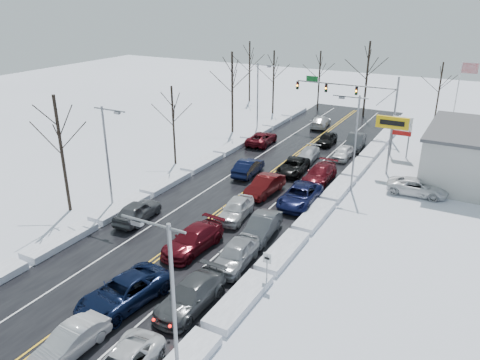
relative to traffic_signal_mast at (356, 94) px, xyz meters
The scene contains 43 objects.
ground 28.73m from the traffic_signal_mast, 97.02° to the right, with size 160.00×160.00×0.00m, color silver.
road_surface 26.78m from the traffic_signal_mast, 97.55° to the right, with size 14.00×84.00×0.01m, color black.
snow_bank_left 28.77m from the traffic_signal_mast, 113.03° to the right, with size 1.71×72.00×0.52m, color white.
snow_bank_right 26.88m from the traffic_signal_mast, 80.92° to the right, with size 1.71×72.00×0.52m, color white.
traffic_signal_mast is the anchor object (origin of this frame).
tires_plus_sign 13.92m from the traffic_signal_mast, 59.54° to the right, with size 3.20×0.34×6.00m.
used_vehicles_sign 9.50m from the traffic_signal_mast, 40.34° to the right, with size 2.20×0.22×4.65m.
speed_limit_sign 36.51m from the traffic_signal_mast, 82.48° to the right, with size 0.55×0.09×2.35m.
flagpole 11.90m from the traffic_signal_mast, ahead, with size 1.87×1.20×10.00m.
streetlight_se 46.25m from the traffic_signal_mast, 83.98° to the right, with size 3.20×0.25×9.00m.
streetlight_ne 18.63m from the traffic_signal_mast, 74.91° to the right, with size 3.20×0.25×9.00m.
streetlight_sw 34.08m from the traffic_signal_mast, 110.16° to the right, with size 3.20×0.25×9.00m.
streetlight_nw 12.40m from the traffic_signal_mast, 161.23° to the right, with size 3.20×0.25×9.00m.
tree_left_b 37.16m from the traffic_signal_mast, 113.74° to the right, with size 4.00×4.00×10.00m.
tree_left_c 24.38m from the traffic_signal_mast, 124.90° to the right, with size 3.40×3.40×8.50m.
tree_left_d 15.93m from the traffic_signal_mast, 157.76° to the right, with size 4.20×4.20×10.50m.
tree_left_e 15.51m from the traffic_signal_mast, 157.13° to the left, with size 3.80×3.80×9.50m.
tree_far_a 24.63m from the traffic_signal_mast, 150.75° to the left, with size 4.00×4.00×10.00m.
tree_far_b 16.10m from the traffic_signal_mast, 125.98° to the left, with size 3.60×3.60×9.00m.
tree_far_c 11.32m from the traffic_signal_mast, 97.48° to the left, with size 4.40×4.40×11.00m.
tree_far_d 15.16m from the traffic_signal_mast, 55.64° to the left, with size 3.40×3.40×8.50m.
queued_car_1 46.66m from the traffic_signal_mast, 91.89° to the right, with size 1.55×4.43×1.46m, color #BABABC.
queued_car_2 42.26m from the traffic_signal_mast, 92.59° to the right, with size 2.82×6.12×1.70m, color black.
queued_car_3 34.97m from the traffic_signal_mast, 93.14° to the right, with size 2.30×5.66×1.64m, color #4E0A12.
queued_car_4 29.09m from the traffic_signal_mast, 93.30° to the right, with size 1.95×4.84×1.65m, color silver.
queued_car_5 23.56m from the traffic_signal_mast, 94.27° to the right, with size 1.78×5.12×1.69m, color #49090A.
queued_car_6 17.43m from the traffic_signal_mast, 95.27° to the right, with size 2.40×5.21×1.45m, color black.
queued_car_7 13.33m from the traffic_signal_mast, 97.43° to the right, with size 1.88×4.61×1.34m, color #ADB0B5.
queued_car_8 7.88m from the traffic_signal_mast, 106.54° to the right, with size 1.72×4.27×1.46m, color black.
queued_car_11 40.55m from the traffic_signal_mast, 87.53° to the right, with size 2.26×5.55×1.61m, color #414346.
queued_car_12 35.33m from the traffic_signal_mast, 86.97° to the right, with size 2.02×5.01×1.71m, color gray.
queued_car_13 30.86m from the traffic_signal_mast, 86.93° to the right, with size 1.76×5.03×1.66m, color #44474A.
queued_car_14 24.15m from the traffic_signal_mast, 85.14° to the right, with size 2.74×5.95×1.65m, color black.
queued_car_15 18.34m from the traffic_signal_mast, 84.40° to the right, with size 2.27×5.59×1.62m, color #4C0A11.
queued_car_16 11.24m from the traffic_signal_mast, 80.14° to the right, with size 1.65×4.11×1.40m, color white.
queued_car_17 7.78m from the traffic_signal_mast, 70.39° to the right, with size 1.81×5.20×1.71m, color #3A3C3F.
oncoming_car_0 20.62m from the traffic_signal_mast, 105.70° to the right, with size 1.73×4.95×1.63m, color black.
oncoming_car_1 13.76m from the traffic_signal_mast, 133.89° to the right, with size 2.52×5.46×1.52m, color #530B13.
oncoming_car_2 7.71m from the traffic_signal_mast, 159.07° to the left, with size 2.17×5.35×1.55m, color silver.
oncoming_car_3 34.24m from the traffic_signal_mast, 104.61° to the right, with size 1.98×4.92×1.68m, color #444649.
parked_car_0 20.21m from the traffic_signal_mast, 56.49° to the right, with size 2.48×5.38×1.50m, color white.
parked_car_1 19.54m from the traffic_signal_mast, 44.24° to the right, with size 2.02×4.97×1.44m, color #3C3F41.
parked_car_2 14.68m from the traffic_signal_mast, 32.55° to the right, with size 1.65×4.10×1.40m, color black.
Camera 1 is at (18.78, -31.03, 17.42)m, focal length 35.00 mm.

